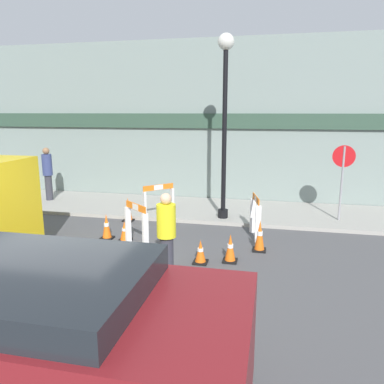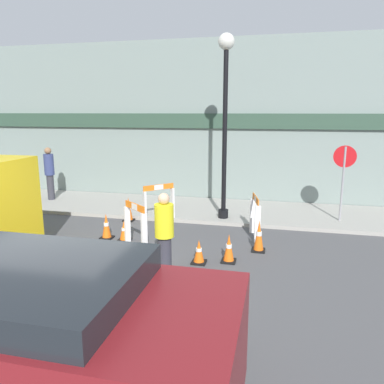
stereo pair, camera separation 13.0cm
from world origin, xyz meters
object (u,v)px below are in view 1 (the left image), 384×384
at_px(person_worker, 166,232).
at_px(person_pedestrian, 48,172).
at_px(streetlamp_post, 225,103).
at_px(parked_car_1, 29,339).
at_px(stop_sign, 343,171).

xyz_separation_m(person_worker, person_pedestrian, (-5.61, 4.79, 0.23)).
relative_size(streetlamp_post, parked_car_1, 1.19).
bearing_deg(person_worker, stop_sign, -45.25).
bearing_deg(parked_car_1, person_worker, 85.48).
distance_m(stop_sign, person_worker, 5.78).
bearing_deg(parked_car_1, stop_sign, 62.82).
xyz_separation_m(streetlamp_post, person_pedestrian, (-6.19, 0.94, -2.25)).
distance_m(person_worker, parked_car_1, 3.76).
height_order(stop_sign, person_worker, stop_sign).
relative_size(streetlamp_post, person_pedestrian, 2.77).
bearing_deg(stop_sign, streetlamp_post, 14.54).
bearing_deg(streetlamp_post, person_pedestrian, 171.40).
relative_size(stop_sign, parked_car_1, 0.50).
bearing_deg(parked_car_1, person_pedestrian, 121.90).
xyz_separation_m(stop_sign, person_pedestrian, (-9.43, 0.50, -0.43)).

